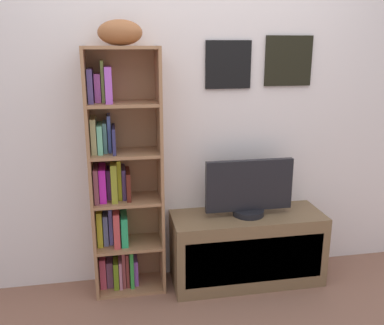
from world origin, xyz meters
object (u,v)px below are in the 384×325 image
Objects in this scene: football at (120,33)px; television at (249,189)px; tv_stand at (247,248)px; bookshelf at (119,185)px.

television is (0.84, -0.06, -1.04)m from football.
football is at bearing 175.84° from television.
television is at bearing 90.00° from tv_stand.
bookshelf is 0.99m from football.
football is at bearing -30.47° from bookshelf.
football reaches higher than television.
television is at bearing -4.16° from football.
football is 1.34m from television.
football is (0.05, -0.03, 0.99)m from bookshelf.
television reaches higher than tv_stand.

